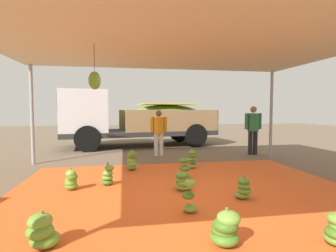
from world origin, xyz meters
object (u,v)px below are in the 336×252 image
(banana_bunch_2, at_px, (132,161))
(banana_bunch_10, at_px, (71,180))
(banana_bunch_0, at_px, (42,232))
(worker_1, at_px, (253,126))
(banana_bunch_5, at_px, (243,189))
(banana_bunch_1, at_px, (183,181))
(cargo_truck_main, at_px, (135,119))
(banana_bunch_9, at_px, (108,176))
(worker_0, at_px, (159,129))
(banana_bunch_3, at_px, (190,197))
(banana_bunch_8, at_px, (184,169))
(banana_bunch_6, at_px, (225,229))
(banana_bunch_7, at_px, (192,160))

(banana_bunch_2, bearing_deg, banana_bunch_10, -129.11)
(banana_bunch_0, relative_size, worker_1, 0.25)
(banana_bunch_5, bearing_deg, banana_bunch_1, 145.12)
(banana_bunch_0, xyz_separation_m, cargo_truck_main, (1.42, 8.41, 1.02))
(banana_bunch_0, relative_size, banana_bunch_1, 0.96)
(banana_bunch_9, bearing_deg, worker_0, 65.30)
(worker_0, bearing_deg, worker_1, -5.02)
(banana_bunch_3, relative_size, banana_bunch_9, 1.21)
(cargo_truck_main, bearing_deg, worker_1, -35.89)
(banana_bunch_3, relative_size, banana_bunch_8, 1.09)
(banana_bunch_3, height_order, cargo_truck_main, cargo_truck_main)
(banana_bunch_1, distance_m, banana_bunch_8, 0.91)
(banana_bunch_6, bearing_deg, banana_bunch_10, 131.47)
(banana_bunch_2, height_order, worker_1, worker_1)
(banana_bunch_8, bearing_deg, banana_bunch_6, -93.79)
(banana_bunch_5, xyz_separation_m, cargo_truck_main, (-1.61, 7.27, 1.03))
(banana_bunch_3, bearing_deg, cargo_truck_main, 93.78)
(banana_bunch_0, distance_m, banana_bunch_1, 2.75)
(banana_bunch_2, height_order, banana_bunch_8, banana_bunch_2)
(banana_bunch_3, distance_m, banana_bunch_5, 1.18)
(banana_bunch_1, relative_size, banana_bunch_6, 0.94)
(cargo_truck_main, distance_m, worker_0, 2.76)
(banana_bunch_7, distance_m, banana_bunch_9, 2.51)
(banana_bunch_8, bearing_deg, banana_bunch_1, -104.39)
(cargo_truck_main, distance_m, worker_1, 5.03)
(cargo_truck_main, bearing_deg, banana_bunch_8, -81.28)
(banana_bunch_3, relative_size, banana_bunch_10, 1.27)
(banana_bunch_1, relative_size, worker_0, 0.28)
(banana_bunch_1, height_order, banana_bunch_2, banana_bunch_2)
(banana_bunch_2, distance_m, cargo_truck_main, 4.81)
(banana_bunch_3, height_order, banana_bunch_6, banana_bunch_3)
(banana_bunch_0, xyz_separation_m, banana_bunch_8, (2.30, 2.69, 0.03))
(banana_bunch_5, distance_m, worker_1, 5.04)
(banana_bunch_0, bearing_deg, cargo_truck_main, 80.41)
(banana_bunch_8, xyz_separation_m, banana_bunch_10, (-2.39, -0.51, -0.02))
(banana_bunch_0, xyz_separation_m, banana_bunch_3, (1.93, 0.72, 0.05))
(worker_1, bearing_deg, banana_bunch_10, -149.56)
(banana_bunch_0, height_order, banana_bunch_8, banana_bunch_8)
(banana_bunch_2, bearing_deg, worker_0, 64.21)
(banana_bunch_7, xyz_separation_m, banana_bunch_8, (-0.47, -0.99, -0.01))
(worker_0, bearing_deg, banana_bunch_8, -86.95)
(worker_1, bearing_deg, banana_bunch_9, -148.08)
(worker_0, distance_m, worker_1, 3.37)
(banana_bunch_6, bearing_deg, banana_bunch_8, 86.21)
(banana_bunch_9, bearing_deg, banana_bunch_7, 30.14)
(banana_bunch_0, distance_m, banana_bunch_5, 3.24)
(banana_bunch_5, xyz_separation_m, banana_bunch_10, (-3.12, 1.04, 0.02))
(banana_bunch_6, bearing_deg, cargo_truck_main, 94.46)
(banana_bunch_7, height_order, banana_bunch_10, banana_bunch_7)
(banana_bunch_3, bearing_deg, banana_bunch_10, 144.05)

